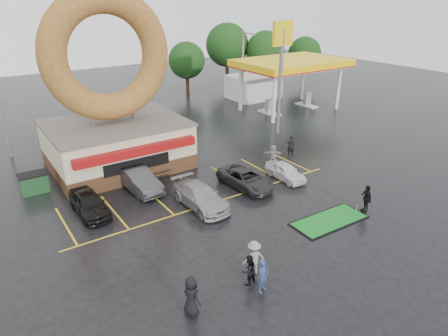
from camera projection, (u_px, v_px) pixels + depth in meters
ground at (245, 225)px, 24.09m from camera, size 120.00×120.00×0.00m
donut_shop at (114, 112)px, 30.61m from camera, size 10.20×8.70×13.50m
gas_station at (274, 75)px, 48.75m from camera, size 12.30×13.65×5.90m
shell_sign at (281, 58)px, 36.90m from camera, size 2.20×0.36×10.60m
streetlight_mid at (153, 81)px, 40.10m from camera, size 0.40×2.21×9.00m
streetlight_right at (243, 68)px, 47.01m from camera, size 0.40×2.21×9.00m
tree_far_a at (265, 51)px, 58.10m from camera, size 5.60×5.60×8.00m
tree_far_b at (305, 54)px, 59.92m from camera, size 4.90×4.90×7.00m
tree_far_c at (227, 45)px, 58.83m from camera, size 6.30×6.30×9.00m
tree_far_d at (187, 60)px, 53.74m from camera, size 4.90×4.90×7.00m
car_black at (89, 204)px, 25.05m from camera, size 1.77×4.23×1.43m
car_dgrey at (138, 180)px, 28.09m from camera, size 2.10×4.89×1.56m
car_silver at (200, 196)px, 25.94m from camera, size 2.14×4.98×1.43m
car_grey at (246, 179)px, 28.55m from camera, size 2.57×4.83×1.29m
car_white at (285, 171)px, 29.83m from camera, size 1.59×3.67×1.23m
person_blue at (263, 276)px, 18.40m from camera, size 0.72×0.58×1.73m
person_blackjkt at (249, 270)px, 18.91m from camera, size 0.84×0.69×1.59m
person_hoodie at (254, 257)px, 19.61m from camera, size 1.28×0.89×1.82m
person_bystander at (191, 296)px, 17.06m from camera, size 0.80×1.05×1.91m
person_cameraman at (366, 199)px, 25.20m from camera, size 0.87×1.18×1.86m
person_walker_near at (273, 154)px, 32.55m from camera, size 1.45×1.19×1.56m
person_walker_far at (291, 146)px, 34.00m from camera, size 0.78×0.65×1.85m
dumpster at (34, 183)px, 27.85m from camera, size 1.83×1.25×1.30m
putting_green at (329, 220)px, 24.48m from camera, size 4.95×2.25×0.61m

